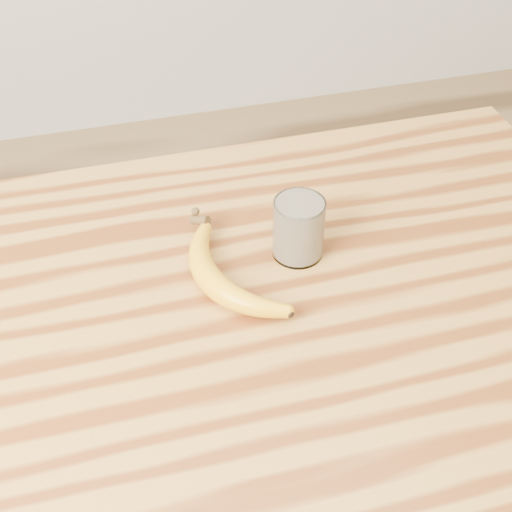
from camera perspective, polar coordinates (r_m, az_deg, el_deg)
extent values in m
cube|color=#A97530|center=(0.95, -1.99, -6.03)|extent=(1.20, 0.80, 0.04)
cylinder|color=brown|center=(1.65, 14.05, -4.01)|extent=(0.06, 0.06, 0.86)
cylinder|color=white|center=(1.00, 3.42, 2.21)|extent=(0.07, 0.07, 0.09)
torus|color=white|center=(0.98, 3.53, 4.21)|extent=(0.07, 0.07, 0.00)
cylinder|color=beige|center=(1.00, 3.42, 2.25)|extent=(0.07, 0.07, 0.09)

